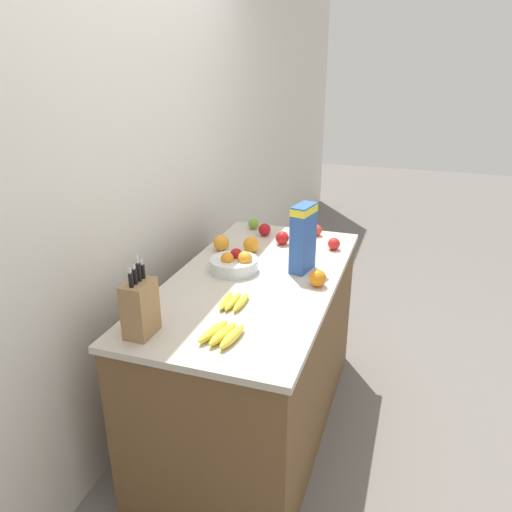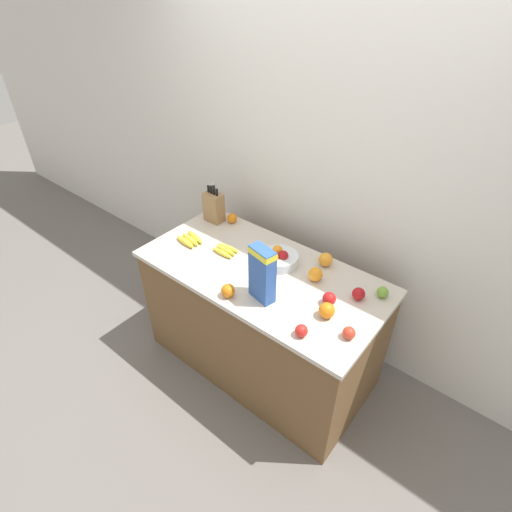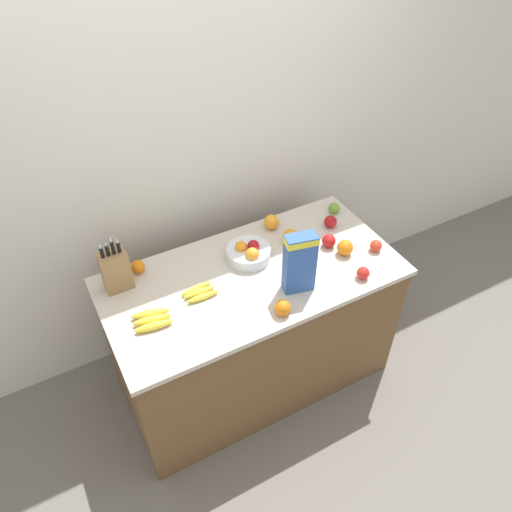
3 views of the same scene
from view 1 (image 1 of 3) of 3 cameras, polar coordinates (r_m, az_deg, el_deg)
ground_plane at (r=2.89m, az=-0.08°, el=-18.33°), size 14.00×14.00×0.00m
wall_back at (r=2.53m, az=-13.33°, el=8.39°), size 9.00×0.06×2.60m
counter at (r=2.63m, az=-0.09°, el=-11.09°), size 1.57×0.78×0.87m
knife_block at (r=1.95m, az=-13.11°, el=-5.78°), size 0.14×0.09×0.32m
cereal_box at (r=2.44m, az=5.41°, el=2.34°), size 0.17×0.11×0.34m
fruit_bowl at (r=2.48m, az=-2.46°, el=-0.83°), size 0.24×0.24×0.11m
banana_bunch_left at (r=2.15m, az=-2.59°, el=-5.22°), size 0.18×0.11×0.03m
banana_bunch_right at (r=1.92m, az=-3.84°, el=-8.89°), size 0.20×0.15×0.04m
apple_middle at (r=2.78m, az=8.90°, el=1.39°), size 0.07×0.07×0.07m
apple_by_knife_block at (r=2.96m, az=0.98°, el=3.03°), size 0.07×0.07×0.07m
apple_rear at (r=2.83m, az=3.00°, el=2.08°), size 0.08×0.08×0.08m
apple_front at (r=3.08m, az=-0.27°, el=3.73°), size 0.07×0.07×0.07m
apple_near_bananas at (r=2.99m, az=6.93°, el=2.94°), size 0.07×0.07×0.07m
orange_near_bowl at (r=2.10m, az=-12.61°, el=-5.93°), size 0.07×0.07×0.07m
orange_front_left at (r=2.74m, az=-3.99°, el=1.50°), size 0.09×0.09×0.09m
orange_mid_left at (r=2.84m, az=5.08°, el=2.23°), size 0.09×0.09×0.09m
orange_by_cereal at (r=2.33m, az=7.08°, el=-2.50°), size 0.08×0.08×0.08m
orange_front_center at (r=2.71m, az=-0.57°, el=1.31°), size 0.09×0.09×0.09m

